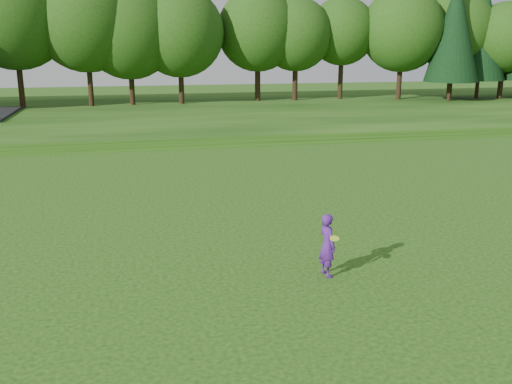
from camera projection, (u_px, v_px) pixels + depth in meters
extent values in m
plane|color=#15400C|center=(271.00, 276.00, 14.94)|extent=(140.00, 140.00, 0.00)
cube|color=#15400C|center=(170.00, 113.00, 46.94)|extent=(130.00, 30.00, 0.60)
cube|color=gray|center=(189.00, 145.00, 33.81)|extent=(130.00, 1.60, 0.04)
imported|color=#4F1C80|center=(327.00, 245.00, 14.79)|extent=(0.50, 0.67, 1.69)
cylinder|color=#B5E524|center=(335.00, 238.00, 14.44)|extent=(0.24, 0.24, 0.09)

